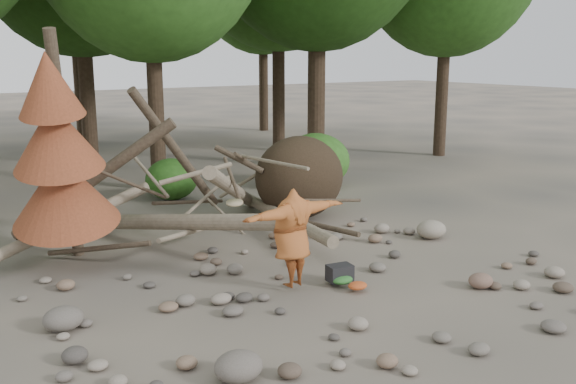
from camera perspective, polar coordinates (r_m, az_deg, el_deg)
ground at (r=10.72m, az=2.34°, el=-9.07°), size 120.00×120.00×0.00m
deadfall_pile at (r=14.92m, az=-0.70°, el=0.90°), size 8.55×5.24×3.30m
dead_conifer at (r=11.94m, az=-19.68°, el=2.95°), size 2.06×2.16×4.35m
bush_mid at (r=17.56m, az=-10.32°, el=1.13°), size 1.40×1.40×1.12m
bush_right at (r=18.84m, az=2.48°, el=2.82°), size 2.00×2.00×1.60m
frisbee_thrower at (r=10.62m, az=0.36°, el=-4.06°), size 2.53×1.03×1.74m
backpack at (r=11.14m, az=4.61°, el=-7.47°), size 0.46×0.34×0.28m
cloth_green at (r=11.06m, az=4.83°, el=-8.01°), size 0.38×0.32×0.14m
cloth_orange at (r=10.85m, az=6.20°, el=-8.52°), size 0.34×0.28×0.12m
boulder_front_left at (r=8.07m, az=-4.42°, el=-15.19°), size 0.61×0.55×0.37m
boulder_front_right at (r=11.41m, az=16.76°, el=-7.56°), size 0.43×0.39×0.26m
boulder_mid_right at (r=14.08m, az=12.62°, el=-3.26°), size 0.65×0.59×0.39m
boulder_mid_left at (r=9.90m, az=-19.35°, el=-10.57°), size 0.58×0.52×0.35m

